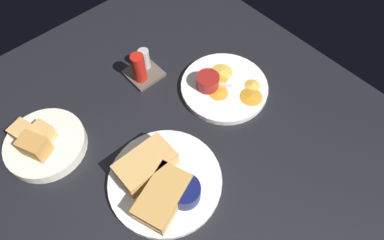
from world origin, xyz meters
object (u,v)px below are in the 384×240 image
Objects in this scene: condiment_caddy at (142,68)px; sandwich_half_near at (146,165)px; spoon_by_gravy_ramekin at (206,82)px; plate_sandwich_main at (165,181)px; ramekin_dark_sauce at (184,191)px; plate_chips_companion at (224,87)px; spoon_by_dark_ramekin at (162,185)px; sandwich_half_far at (163,197)px; ramekin_light_gravy at (208,81)px; bread_basket_rear at (43,143)px.

sandwich_half_near is at bearing -125.46° from condiment_caddy.
plate_sandwich_main is at bearing -151.76° from spoon_by_gravy_ramekin.
plate_chips_companion is at bearing 29.22° from ramekin_dark_sauce.
sandwich_half_near is 5.73cm from spoon_by_dark_ramekin.
spoon_by_dark_ramekin is 33.84cm from condiment_caddy.
condiment_caddy is (17.01, 23.89, -0.59)cm from sandwich_half_near.
plate_chips_companion is at bearing 9.95° from sandwich_half_near.
spoon_by_gravy_ramekin is at bearing 30.93° from sandwich_half_far.
sandwich_half_far is 35.33cm from plate_chips_companion.
plate_chips_companion is (30.56, 5.36, -3.20)cm from sandwich_half_near.
spoon_by_gravy_ramekin is (26.09, 14.01, 1.16)cm from plate_sandwich_main.
spoon_by_gravy_ramekin is (0.53, 1.02, -1.64)cm from ramekin_light_gravy.
spoon_by_dark_ramekin is at bearing -154.60° from plate_sandwich_main.
sandwich_half_near reaches higher than plate_sandwich_main.
sandwich_half_far is at bearing -102.63° from sandwich_half_near.
spoon_by_dark_ramekin is (1.91, 2.94, -2.04)cm from sandwich_half_far.
sandwich_half_far is 0.78× the size of bread_basket_rear.
spoon_by_dark_ramekin is at bearing 114.04° from ramekin_dark_sauce.
condiment_caddy is (15.54, 28.57, 2.61)cm from plate_sandwich_main.
plate_sandwich_main is 30.78cm from plate_chips_companion.
ramekin_dark_sauce is 0.73× the size of spoon_by_dark_ramekin.
bread_basket_rear is (-16.70, 31.94, -1.48)cm from ramekin_dark_sauce.
spoon_by_dark_ramekin is at bearing -160.64° from plate_chips_companion.
spoon_by_dark_ramekin and spoon_by_gravy_ramekin have the same top height.
spoon_by_gravy_ramekin is at bearing 127.09° from plate_chips_companion.
bread_basket_rear is (-44.95, 16.14, 1.66)cm from plate_chips_companion.
plate_chips_companion is 1.24× the size of bread_basket_rear.
ramekin_dark_sauce is at bearing -77.51° from sandwich_half_near.
ramekin_light_gravy is at bearing 29.89° from sandwich_half_far.
sandwich_half_far reaches higher than spoon_by_gravy_ramekin.
plate_sandwich_main is 1.94× the size of sandwich_half_near.
ramekin_dark_sauce is at bearing -62.40° from bread_basket_rear.
plate_chips_companion is 47.79cm from bread_basket_rear.
sandwich_half_far is 1.69× the size of spoon_by_gravy_ramekin.
bread_basket_rear is at bearing -175.66° from condiment_caddy.
bread_basket_rear is (-12.53, 29.80, -1.54)cm from sandwich_half_far.
bread_basket_rear is 2.00× the size of condiment_caddy.
plate_sandwich_main is 1.74× the size of sandwich_half_far.
condiment_caddy is (-10.55, 14.56, 1.44)cm from spoon_by_gravy_ramekin.
sandwich_half_near reaches higher than spoon_by_dark_ramekin.
sandwich_half_near is 8.51cm from sandwich_half_far.
sandwich_half_far is 37.31cm from condiment_caddy.
spoon_by_dark_ramekin reaches higher than plate_sandwich_main.
plate_sandwich_main is 32.63cm from condiment_caddy.
ramekin_dark_sauce is 0.30× the size of plate_chips_companion.
ramekin_light_gravy is 18.52cm from condiment_caddy.
sandwich_half_near reaches higher than ramekin_dark_sauce.
plate_sandwich_main is 1.10× the size of plate_chips_companion.
condiment_caddy is at bearing 126.18° from plate_chips_companion.
sandwich_half_far is at bearing -122.97° from spoon_by_dark_ramekin.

